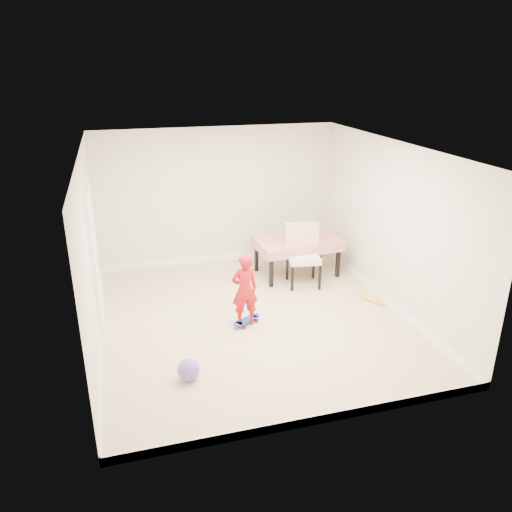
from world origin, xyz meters
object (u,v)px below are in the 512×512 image
object	(u,v)px
balloon	(188,370)
dining_chair	(304,256)
child	(245,292)
dining_table	(297,256)
skateboard	(247,321)

from	to	relation	value
balloon	dining_chair	bearing A→B (deg)	43.67
child	balloon	bearing A→B (deg)	47.11
balloon	child	bearing A→B (deg)	48.32
dining_table	skateboard	size ratio (longest dim) A/B	2.92
dining_chair	child	size ratio (longest dim) A/B	0.99
dining_table	skateboard	bearing A→B (deg)	-134.79
child	balloon	size ratio (longest dim) A/B	3.89
dining_table	balloon	world-z (taller)	dining_table
dining_table	dining_chair	size ratio (longest dim) A/B	1.39
balloon	dining_table	bearing A→B (deg)	48.55
dining_table	balloon	size ratio (longest dim) A/B	5.32
dining_table	child	distance (m)	2.15
dining_chair	skateboard	distance (m)	1.79
dining_table	dining_chair	distance (m)	0.52
child	dining_chair	bearing A→B (deg)	-141.60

